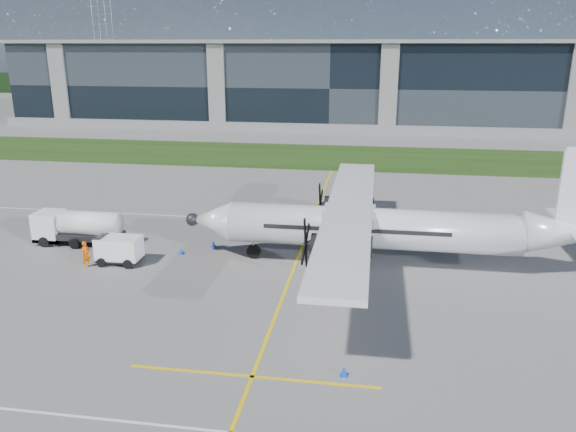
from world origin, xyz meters
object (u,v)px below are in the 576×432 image
at_px(turboprop_aircraft, 388,205).
at_px(ground_crew_person, 86,252).
at_px(pylon_west, 104,44).
at_px(safety_cone_nose_stbd, 213,244).
at_px(safety_cone_stbdwing, 350,204).
at_px(fuel_tanker_truck, 72,227).
at_px(safety_cone_fwd, 182,251).
at_px(safety_cone_portwing, 344,371).
at_px(baggage_tug, 119,250).

relative_size(turboprop_aircraft, ground_crew_person, 13.70).
relative_size(pylon_west, safety_cone_nose_stbd, 60.00).
bearing_deg(safety_cone_stbdwing, fuel_tanker_truck, -146.18).
xyz_separation_m(safety_cone_nose_stbd, safety_cone_fwd, (-1.89, -1.83, 0.00)).
relative_size(fuel_tanker_truck, safety_cone_portwing, 14.24).
distance_m(ground_crew_person, safety_cone_portwing, 21.42).
bearing_deg(baggage_tug, fuel_tanker_truck, 148.50).
bearing_deg(safety_cone_portwing, fuel_tanker_truck, 145.61).
xyz_separation_m(safety_cone_portwing, safety_cone_fwd, (-12.86, 14.16, 0.00)).
bearing_deg(ground_crew_person, pylon_west, 47.93).
bearing_deg(safety_cone_nose_stbd, safety_cone_fwd, -136.02).
relative_size(baggage_tug, safety_cone_portwing, 6.48).
relative_size(pylon_west, safety_cone_stbdwing, 60.00).
relative_size(baggage_tug, safety_cone_nose_stbd, 6.48).
bearing_deg(ground_crew_person, safety_cone_portwing, -97.49).
distance_m(fuel_tanker_truck, ground_crew_person, 5.44).
xyz_separation_m(pylon_west, safety_cone_nose_stbd, (76.28, -139.26, -14.75)).
distance_m(turboprop_aircraft, baggage_tug, 19.02).
xyz_separation_m(baggage_tug, safety_cone_portwing, (16.55, -11.71, -0.72)).
bearing_deg(turboprop_aircraft, pylon_west, 122.31).
relative_size(baggage_tug, safety_cone_fwd, 6.48).
relative_size(fuel_tanker_truck, ground_crew_person, 3.33).
relative_size(safety_cone_portwing, safety_cone_fwd, 1.00).
relative_size(ground_crew_person, safety_cone_nose_stbd, 4.27).
relative_size(fuel_tanker_truck, baggage_tug, 2.20).
bearing_deg(pylon_west, ground_crew_person, -64.58).
relative_size(turboprop_aircraft, safety_cone_portwing, 58.55).
bearing_deg(safety_cone_fwd, turboprop_aircraft, -0.08).
distance_m(turboprop_aircraft, ground_crew_person, 21.09).
xyz_separation_m(turboprop_aircraft, fuel_tanker_truck, (-23.89, 0.84, -3.06)).
distance_m(safety_cone_stbdwing, safety_cone_nose_stbd, 16.15).
relative_size(fuel_tanker_truck, safety_cone_fwd, 14.24).
bearing_deg(safety_cone_nose_stbd, ground_crew_person, -145.08).
relative_size(safety_cone_portwing, safety_cone_nose_stbd, 1.00).
xyz_separation_m(turboprop_aircraft, baggage_tug, (-18.56, -2.43, -3.42)).
height_order(turboprop_aircraft, baggage_tug, turboprop_aircraft).
height_order(ground_crew_person, safety_cone_nose_stbd, ground_crew_person).
bearing_deg(fuel_tanker_truck, ground_crew_person, -51.99).
distance_m(fuel_tanker_truck, baggage_tug, 6.27).
distance_m(pylon_west, fuel_tanker_truck, 155.34).
height_order(turboprop_aircraft, safety_cone_nose_stbd, turboprop_aircraft).
bearing_deg(safety_cone_nose_stbd, pylon_west, 118.71).
bearing_deg(pylon_west, baggage_tug, -63.78).
relative_size(pylon_west, baggage_tug, 9.26).
relative_size(turboprop_aircraft, baggage_tug, 9.04).
height_order(ground_crew_person, safety_cone_fwd, ground_crew_person).
bearing_deg(safety_cone_stbdwing, safety_cone_portwing, -87.63).
bearing_deg(safety_cone_portwing, ground_crew_person, 150.01).
height_order(baggage_tug, safety_cone_stbdwing, baggage_tug).
relative_size(safety_cone_stbdwing, safety_cone_portwing, 1.00).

